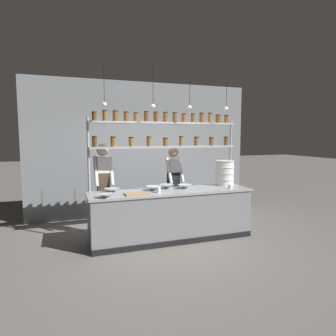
{
  "coord_description": "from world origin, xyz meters",
  "views": [
    {
      "loc": [
        -1.88,
        -5.1,
        1.92
      ],
      "look_at": [
        0.01,
        0.2,
        1.31
      ],
      "focal_mm": 32.0,
      "sensor_mm": 36.0,
      "label": 1
    }
  ],
  "objects_px": {
    "chef_center": "(173,181)",
    "prep_bowl_center_back": "(154,188)",
    "prep_bowl_far_left": "(106,196)",
    "serving_cup_front": "(158,190)",
    "container_stack": "(225,173)",
    "cutting_board": "(137,194)",
    "spice_shelf_unit": "(165,136)",
    "prep_bowl_near_right": "(185,186)",
    "prep_bowl_center_front": "(167,186)",
    "serving_cup_by_board": "(230,187)",
    "chef_left": "(103,183)",
    "prep_bowl_near_left": "(112,191)"
  },
  "relations": [
    {
      "from": "prep_bowl_near_right",
      "to": "serving_cup_by_board",
      "type": "bearing_deg",
      "value": -22.94
    },
    {
      "from": "prep_bowl_center_front",
      "to": "serving_cup_by_board",
      "type": "xyz_separation_m",
      "value": [
        1.12,
        -0.45,
        0.0
      ]
    },
    {
      "from": "prep_bowl_center_front",
      "to": "prep_bowl_far_left",
      "type": "height_order",
      "value": "prep_bowl_center_front"
    },
    {
      "from": "serving_cup_by_board",
      "to": "chef_left",
      "type": "bearing_deg",
      "value": 159.73
    },
    {
      "from": "serving_cup_front",
      "to": "serving_cup_by_board",
      "type": "relative_size",
      "value": 1.2
    },
    {
      "from": "container_stack",
      "to": "cutting_board",
      "type": "bearing_deg",
      "value": -168.8
    },
    {
      "from": "prep_bowl_near_right",
      "to": "cutting_board",
      "type": "bearing_deg",
      "value": -164.53
    },
    {
      "from": "prep_bowl_near_left",
      "to": "prep_bowl_near_right",
      "type": "distance_m",
      "value": 1.38
    },
    {
      "from": "chef_center",
      "to": "prep_bowl_center_back",
      "type": "height_order",
      "value": "chef_center"
    },
    {
      "from": "serving_cup_front",
      "to": "cutting_board",
      "type": "bearing_deg",
      "value": -174.66
    },
    {
      "from": "prep_bowl_center_front",
      "to": "prep_bowl_near_right",
      "type": "relative_size",
      "value": 1.05
    },
    {
      "from": "container_stack",
      "to": "serving_cup_front",
      "type": "relative_size",
      "value": 4.97
    },
    {
      "from": "spice_shelf_unit",
      "to": "serving_cup_by_board",
      "type": "xyz_separation_m",
      "value": [
        1.11,
        -0.55,
        -0.96
      ]
    },
    {
      "from": "spice_shelf_unit",
      "to": "chef_left",
      "type": "relative_size",
      "value": 1.65
    },
    {
      "from": "prep_bowl_near_left",
      "to": "prep_bowl_far_left",
      "type": "distance_m",
      "value": 0.45
    },
    {
      "from": "prep_bowl_near_left",
      "to": "prep_bowl_far_left",
      "type": "xyz_separation_m",
      "value": [
        -0.17,
        -0.42,
        -0.0
      ]
    },
    {
      "from": "container_stack",
      "to": "prep_bowl_center_back",
      "type": "bearing_deg",
      "value": -175.79
    },
    {
      "from": "chef_left",
      "to": "prep_bowl_near_left",
      "type": "relative_size",
      "value": 6.43
    },
    {
      "from": "container_stack",
      "to": "prep_bowl_center_front",
      "type": "xyz_separation_m",
      "value": [
        -1.25,
        0.01,
        -0.21
      ]
    },
    {
      "from": "chef_left",
      "to": "prep_bowl_center_back",
      "type": "height_order",
      "value": "chef_left"
    },
    {
      "from": "container_stack",
      "to": "serving_cup_front",
      "type": "xyz_separation_m",
      "value": [
        -1.53,
        -0.34,
        -0.2
      ]
    },
    {
      "from": "chef_left",
      "to": "chef_center",
      "type": "distance_m",
      "value": 1.48
    },
    {
      "from": "chef_center",
      "to": "prep_bowl_far_left",
      "type": "relative_size",
      "value": 6.66
    },
    {
      "from": "prep_bowl_center_back",
      "to": "cutting_board",
      "type": "bearing_deg",
      "value": -145.17
    },
    {
      "from": "prep_bowl_near_left",
      "to": "prep_bowl_center_front",
      "type": "distance_m",
      "value": 1.06
    },
    {
      "from": "prep_bowl_near_left",
      "to": "spice_shelf_unit",
      "type": "bearing_deg",
      "value": 9.58
    },
    {
      "from": "chef_left",
      "to": "prep_bowl_near_right",
      "type": "height_order",
      "value": "chef_left"
    },
    {
      "from": "prep_bowl_near_right",
      "to": "prep_bowl_far_left",
      "type": "xyz_separation_m",
      "value": [
        -1.55,
        -0.39,
        -0.0
      ]
    },
    {
      "from": "prep_bowl_near_right",
      "to": "prep_bowl_far_left",
      "type": "height_order",
      "value": "prep_bowl_near_right"
    },
    {
      "from": "prep_bowl_near_right",
      "to": "serving_cup_by_board",
      "type": "relative_size",
      "value": 3.19
    },
    {
      "from": "spice_shelf_unit",
      "to": "serving_cup_front",
      "type": "distance_m",
      "value": 1.1
    },
    {
      "from": "cutting_board",
      "to": "prep_bowl_far_left",
      "type": "distance_m",
      "value": 0.55
    },
    {
      "from": "chef_center",
      "to": "prep_bowl_near_left",
      "type": "xyz_separation_m",
      "value": [
        -1.39,
        -0.6,
        -0.01
      ]
    },
    {
      "from": "prep_bowl_center_back",
      "to": "prep_bowl_far_left",
      "type": "height_order",
      "value": "prep_bowl_center_back"
    },
    {
      "from": "chef_left",
      "to": "prep_bowl_near_left",
      "type": "height_order",
      "value": "chef_left"
    },
    {
      "from": "prep_bowl_far_left",
      "to": "serving_cup_front",
      "type": "height_order",
      "value": "serving_cup_front"
    },
    {
      "from": "serving_cup_by_board",
      "to": "prep_bowl_far_left",
      "type": "bearing_deg",
      "value": -178.76
    },
    {
      "from": "cutting_board",
      "to": "prep_bowl_center_front",
      "type": "relative_size",
      "value": 1.42
    },
    {
      "from": "chef_left",
      "to": "serving_cup_by_board",
      "type": "relative_size",
      "value": 21.01
    },
    {
      "from": "chef_center",
      "to": "serving_cup_front",
      "type": "relative_size",
      "value": 16.67
    },
    {
      "from": "spice_shelf_unit",
      "to": "prep_bowl_center_back",
      "type": "height_order",
      "value": "spice_shelf_unit"
    },
    {
      "from": "container_stack",
      "to": "serving_cup_by_board",
      "type": "xyz_separation_m",
      "value": [
        -0.13,
        -0.44,
        -0.21
      ]
    },
    {
      "from": "prep_bowl_far_left",
      "to": "serving_cup_front",
      "type": "bearing_deg",
      "value": 8.65
    },
    {
      "from": "serving_cup_front",
      "to": "serving_cup_by_board",
      "type": "distance_m",
      "value": 1.4
    },
    {
      "from": "container_stack",
      "to": "prep_bowl_near_right",
      "type": "bearing_deg",
      "value": -173.63
    },
    {
      "from": "cutting_board",
      "to": "prep_bowl_near_right",
      "type": "distance_m",
      "value": 1.05
    },
    {
      "from": "spice_shelf_unit",
      "to": "serving_cup_by_board",
      "type": "distance_m",
      "value": 1.57
    },
    {
      "from": "prep_bowl_center_front",
      "to": "prep_bowl_near_right",
      "type": "bearing_deg",
      "value": -18.68
    },
    {
      "from": "chef_center",
      "to": "serving_cup_by_board",
      "type": "relative_size",
      "value": 19.94
    },
    {
      "from": "spice_shelf_unit",
      "to": "prep_bowl_near_right",
      "type": "height_order",
      "value": "spice_shelf_unit"
    }
  ]
}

